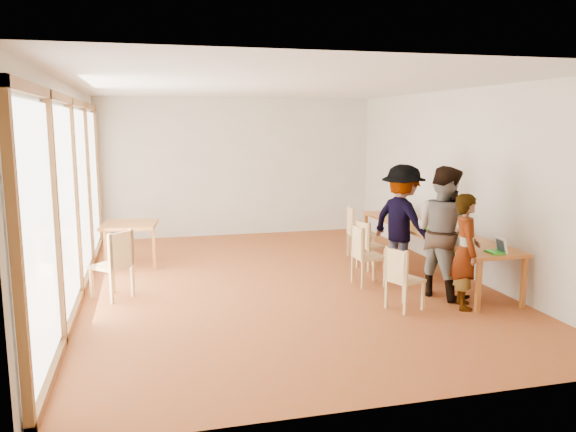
# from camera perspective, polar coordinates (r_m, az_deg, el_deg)

# --- Properties ---
(ground) EXTENTS (8.00, 8.00, 0.00)m
(ground) POSITION_cam_1_polar(r_m,az_deg,el_deg) (8.80, -0.70, -6.77)
(ground) COLOR #994D25
(ground) RESTS_ON ground
(wall_back) EXTENTS (6.00, 0.10, 3.00)m
(wall_back) POSITION_cam_1_polar(r_m,az_deg,el_deg) (12.41, -5.05, 4.96)
(wall_back) COLOR beige
(wall_back) RESTS_ON ground
(wall_front) EXTENTS (6.00, 0.10, 3.00)m
(wall_front) POSITION_cam_1_polar(r_m,az_deg,el_deg) (4.75, 10.62, -2.27)
(wall_front) COLOR beige
(wall_front) RESTS_ON ground
(wall_right) EXTENTS (0.10, 8.00, 3.00)m
(wall_right) POSITION_cam_1_polar(r_m,az_deg,el_deg) (9.65, 16.90, 3.34)
(wall_right) COLOR beige
(wall_right) RESTS_ON ground
(window_wall) EXTENTS (0.10, 8.00, 3.00)m
(window_wall) POSITION_cam_1_polar(r_m,az_deg,el_deg) (8.33, -20.94, 2.23)
(window_wall) COLOR white
(window_wall) RESTS_ON ground
(ceiling) EXTENTS (6.00, 8.00, 0.04)m
(ceiling) POSITION_cam_1_polar(r_m,az_deg,el_deg) (8.47, -0.74, 13.25)
(ceiling) COLOR white
(ceiling) RESTS_ON wall_back
(communal_table) EXTENTS (0.80, 4.00, 0.75)m
(communal_table) POSITION_cam_1_polar(r_m,az_deg,el_deg) (9.47, 14.26, -1.53)
(communal_table) COLOR #B26627
(communal_table) RESTS_ON ground
(side_table) EXTENTS (0.90, 0.90, 0.75)m
(side_table) POSITION_cam_1_polar(r_m,az_deg,el_deg) (10.05, -15.80, -1.17)
(side_table) COLOR #B26627
(side_table) RESTS_ON ground
(chair_near) EXTENTS (0.51, 0.51, 0.45)m
(chair_near) POSITION_cam_1_polar(r_m,az_deg,el_deg) (7.54, 11.38, -5.64)
(chair_near) COLOR #DBB16D
(chair_near) RESTS_ON ground
(chair_mid) EXTENTS (0.45, 0.45, 0.49)m
(chair_mid) POSITION_cam_1_polar(r_m,az_deg,el_deg) (8.60, 7.66, -3.35)
(chair_mid) COLOR #DBB16D
(chair_mid) RESTS_ON ground
(chair_far) EXTENTS (0.46, 0.46, 0.44)m
(chair_far) POSITION_cam_1_polar(r_m,az_deg,el_deg) (9.56, 8.04, -2.44)
(chair_far) COLOR #DBB16D
(chair_far) RESTS_ON ground
(chair_empty) EXTENTS (0.49, 0.49, 0.50)m
(chair_empty) POSITION_cam_1_polar(r_m,az_deg,el_deg) (10.32, 6.89, -1.11)
(chair_empty) COLOR #DBB16D
(chair_empty) RESTS_ON ground
(chair_spare) EXTENTS (0.65, 0.65, 0.52)m
(chair_spare) POSITION_cam_1_polar(r_m,az_deg,el_deg) (8.20, -17.04, -4.06)
(chair_spare) COLOR #DBB16D
(chair_spare) RESTS_ON ground
(person_near) EXTENTS (0.53, 0.65, 1.54)m
(person_near) POSITION_cam_1_polar(r_m,az_deg,el_deg) (7.82, 17.61, -3.44)
(person_near) COLOR gray
(person_near) RESTS_ON ground
(person_mid) EXTENTS (1.02, 1.12, 1.87)m
(person_mid) POSITION_cam_1_polar(r_m,az_deg,el_deg) (8.24, 15.47, -1.55)
(person_mid) COLOR gray
(person_mid) RESTS_ON ground
(person_far) EXTENTS (1.05, 1.34, 1.81)m
(person_far) POSITION_cam_1_polar(r_m,az_deg,el_deg) (9.10, 11.54, -0.55)
(person_far) COLOR gray
(person_far) RESTS_ON ground
(laptop_near) EXTENTS (0.22, 0.25, 0.20)m
(laptop_near) POSITION_cam_1_polar(r_m,az_deg,el_deg) (7.95, 20.55, -3.13)
(laptop_near) COLOR green
(laptop_near) RESTS_ON communal_table
(laptop_mid) EXTENTS (0.24, 0.26, 0.20)m
(laptop_mid) POSITION_cam_1_polar(r_m,az_deg,el_deg) (9.34, 14.82, -1.06)
(laptop_mid) COLOR green
(laptop_mid) RESTS_ON communal_table
(laptop_far) EXTENTS (0.23, 0.25, 0.19)m
(laptop_far) POSITION_cam_1_polar(r_m,az_deg,el_deg) (10.74, 11.48, 0.37)
(laptop_far) COLOR green
(laptop_far) RESTS_ON communal_table
(yellow_mug) EXTENTS (0.15, 0.15, 0.09)m
(yellow_mug) POSITION_cam_1_polar(r_m,az_deg,el_deg) (9.65, 12.68, -0.70)
(yellow_mug) COLOR gold
(yellow_mug) RESTS_ON communal_table
(green_bottle) EXTENTS (0.07, 0.07, 0.28)m
(green_bottle) POSITION_cam_1_polar(r_m,az_deg,el_deg) (10.34, 10.29, 0.56)
(green_bottle) COLOR #1E7336
(green_bottle) RESTS_ON communal_table
(clear_glass) EXTENTS (0.07, 0.07, 0.09)m
(clear_glass) POSITION_cam_1_polar(r_m,az_deg,el_deg) (8.34, 16.84, -2.45)
(clear_glass) COLOR silver
(clear_glass) RESTS_ON communal_table
(condiment_cup) EXTENTS (0.08, 0.08, 0.06)m
(condiment_cup) POSITION_cam_1_polar(r_m,az_deg,el_deg) (9.67, 11.50, -0.74)
(condiment_cup) COLOR white
(condiment_cup) RESTS_ON communal_table
(pink_phone) EXTENTS (0.05, 0.10, 0.01)m
(pink_phone) POSITION_cam_1_polar(r_m,az_deg,el_deg) (9.04, 14.04, -1.68)
(pink_phone) COLOR #D1307C
(pink_phone) RESTS_ON communal_table
(black_pouch) EXTENTS (0.16, 0.26, 0.09)m
(black_pouch) POSITION_cam_1_polar(r_m,az_deg,el_deg) (8.62, 15.99, -2.03)
(black_pouch) COLOR black
(black_pouch) RESTS_ON communal_table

